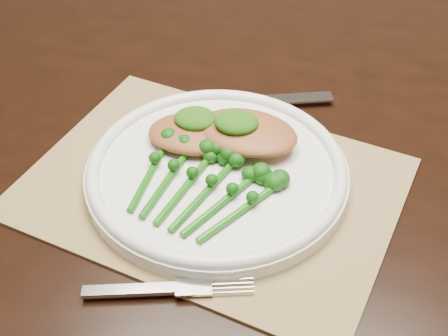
# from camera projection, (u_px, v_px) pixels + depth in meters

# --- Properties ---
(dining_table) EXTENTS (1.67, 1.03, 0.75)m
(dining_table) POSITION_uv_depth(u_px,v_px,m) (267.00, 282.00, 1.08)
(dining_table) COLOR black
(dining_table) RESTS_ON ground
(placemat) EXTENTS (0.48, 0.41, 0.00)m
(placemat) POSITION_uv_depth(u_px,v_px,m) (211.00, 187.00, 0.72)
(placemat) COLOR olive
(placemat) RESTS_ON dining_table
(dinner_plate) EXTENTS (0.30, 0.30, 0.03)m
(dinner_plate) POSITION_uv_depth(u_px,v_px,m) (217.00, 171.00, 0.71)
(dinner_plate) COLOR white
(dinner_plate) RESTS_ON placemat
(knife) EXTENTS (0.23, 0.08, 0.01)m
(knife) POSITION_uv_depth(u_px,v_px,m) (230.00, 103.00, 0.83)
(knife) COLOR silver
(knife) RESTS_ON placemat
(fork) EXTENTS (0.17, 0.05, 0.01)m
(fork) POSITION_uv_depth(u_px,v_px,m) (180.00, 288.00, 0.60)
(fork) COLOR silver
(fork) RESTS_ON placemat
(chicken_fillet_left) EXTENTS (0.12, 0.09, 0.02)m
(chicken_fillet_left) POSITION_uv_depth(u_px,v_px,m) (196.00, 133.00, 0.74)
(chicken_fillet_left) COLOR brown
(chicken_fillet_left) RESTS_ON dinner_plate
(chicken_fillet_right) EXTENTS (0.14, 0.11, 0.02)m
(chicken_fillet_right) POSITION_uv_depth(u_px,v_px,m) (247.00, 132.00, 0.73)
(chicken_fillet_right) COLOR brown
(chicken_fillet_right) RESTS_ON dinner_plate
(pesto_dollop_left) EXTENTS (0.05, 0.04, 0.02)m
(pesto_dollop_left) POSITION_uv_depth(u_px,v_px,m) (196.00, 119.00, 0.74)
(pesto_dollop_left) COLOR #174409
(pesto_dollop_left) RESTS_ON chicken_fillet_left
(pesto_dollop_right) EXTENTS (0.05, 0.04, 0.02)m
(pesto_dollop_right) POSITION_uv_depth(u_px,v_px,m) (236.00, 122.00, 0.72)
(pesto_dollop_right) COLOR #174409
(pesto_dollop_right) RESTS_ON chicken_fillet_right
(broccolini_bundle) EXTENTS (0.18, 0.20, 0.04)m
(broccolini_bundle) POSITION_uv_depth(u_px,v_px,m) (194.00, 192.00, 0.68)
(broccolini_bundle) COLOR #12570B
(broccolini_bundle) RESTS_ON dinner_plate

